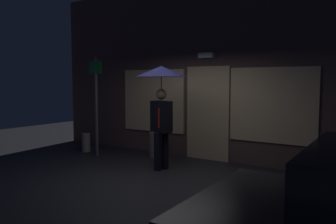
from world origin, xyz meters
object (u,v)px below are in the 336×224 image
sidewalk_bollard (154,145)px  sidewalk_bollard_2 (86,143)px  street_sign_post (96,100)px  person_with_umbrella (161,89)px

sidewalk_bollard → sidewalk_bollard_2: 1.98m
street_sign_post → sidewalk_bollard_2: bearing=160.2°
street_sign_post → sidewalk_bollard_2: (-0.63, 0.23, -1.14)m
person_with_umbrella → street_sign_post: street_sign_post is taller
person_with_umbrella → sidewalk_bollard_2: (-2.74, 0.44, -1.46)m
sidewalk_bollard → sidewalk_bollard_2: (-1.93, -0.42, -0.07)m
sidewalk_bollard_2 → street_sign_post: bearing=-19.8°
street_sign_post → sidewalk_bollard: street_sign_post is taller
person_with_umbrella → sidewalk_bollard_2: bearing=-172.8°
person_with_umbrella → street_sign_post: 2.15m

